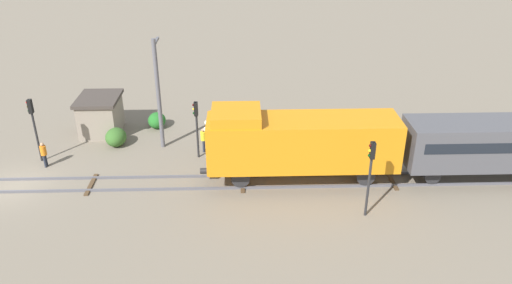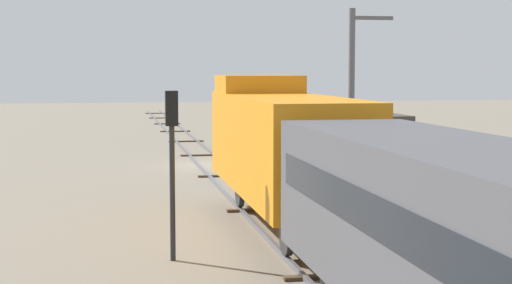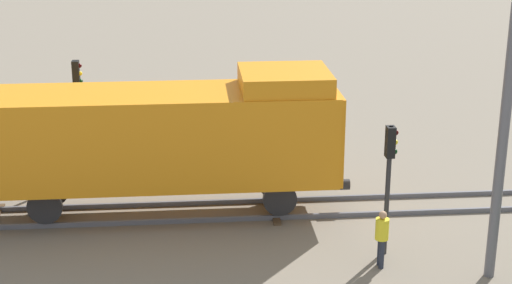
{
  "view_description": "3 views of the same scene",
  "coord_description": "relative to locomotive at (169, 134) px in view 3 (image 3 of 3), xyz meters",
  "views": [
    {
      "loc": [
        25.9,
        13.62,
        15.66
      ],
      "look_at": [
        -0.21,
        14.45,
        2.64
      ],
      "focal_mm": 35.0,
      "sensor_mm": 36.0,
      "label": 1
    },
    {
      "loc": [
        5.15,
        40.33,
        4.93
      ],
      "look_at": [
        0.04,
        12.97,
        2.38
      ],
      "focal_mm": 55.0,
      "sensor_mm": 36.0,
      "label": 2
    },
    {
      "loc": [
        -23.79,
        16.29,
        10.35
      ],
      "look_at": [
        0.61,
        14.16,
        2.22
      ],
      "focal_mm": 55.0,
      "sensor_mm": 36.0,
      "label": 3
    }
  ],
  "objects": [
    {
      "name": "traffic_signal_mid",
      "position": [
        -3.4,
        -6.25,
        -0.05
      ],
      "size": [
        0.32,
        0.34,
        3.9
      ],
      "color": "#262628",
      "rests_on": "ground"
    },
    {
      "name": "traffic_signal_far",
      "position": [
        3.6,
        3.29,
        0.28
      ],
      "size": [
        0.32,
        0.34,
        4.41
      ],
      "color": "#262628",
      "rests_on": "ground"
    },
    {
      "name": "locomotive",
      "position": [
        0.0,
        0.0,
        0.0
      ],
      "size": [
        2.9,
        11.6,
        4.6
      ],
      "color": "orange",
      "rests_on": "railway_track"
    },
    {
      "name": "worker_by_signal",
      "position": [
        -4.2,
        -5.93,
        -1.78
      ],
      "size": [
        0.38,
        0.38,
        1.7
      ],
      "rotation": [
        0.0,
        0.0,
        5.01
      ],
      "color": "#262B38",
      "rests_on": "ground"
    },
    {
      "name": "catenary_mast",
      "position": [
        -5.06,
        -8.8,
        1.25
      ],
      "size": [
        1.94,
        0.28,
        7.55
      ],
      "color": "#595960",
      "rests_on": "ground"
    }
  ]
}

